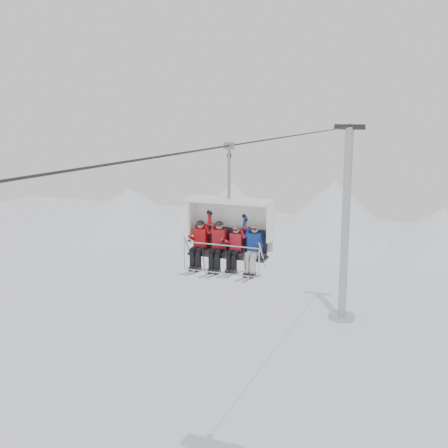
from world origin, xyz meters
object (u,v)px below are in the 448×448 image
at_px(skier_center_right, 235,247).
at_px(skier_far_left, 200,242).
at_px(chairlift_carrier, 231,227).
at_px(skier_far_right, 254,247).
at_px(lift_tower_right, 345,239).
at_px(skier_center_left, 218,244).

bearing_deg(skier_center_right, skier_far_left, 179.45).
relative_size(chairlift_carrier, skier_far_right, 2.36).
height_order(skier_center_right, skier_far_right, skier_far_right).
relative_size(lift_tower_right, skier_center_right, 7.99).
bearing_deg(chairlift_carrier, lift_tower_right, 90.00).
distance_m(skier_center_left, skier_center_right, 0.57).
bearing_deg(skier_far_right, skier_center_right, -178.91).
height_order(chairlift_carrier, skier_center_right, chairlift_carrier).
height_order(skier_center_left, skier_center_right, skier_center_left).
bearing_deg(skier_center_left, skier_center_right, -1.50).
xyz_separation_m(chairlift_carrier, skier_far_right, (0.89, -0.31, -0.52)).
bearing_deg(chairlift_carrier, skier_center_right, -48.81).
bearing_deg(chairlift_carrier, skier_far_left, -161.60).
distance_m(lift_tower_right, skier_center_left, 22.21).
distance_m(skier_far_left, skier_center_left, 0.66).
distance_m(skier_center_left, skier_far_right, 1.17).
bearing_deg(lift_tower_right, skier_far_right, -87.67).
height_order(skier_far_left, skier_far_right, skier_far_left).
xyz_separation_m(skier_far_left, skier_center_right, (1.23, -0.01, -0.04)).
height_order(chairlift_carrier, skier_center_left, chairlift_carrier).
relative_size(skier_center_left, skier_center_right, 1.02).
xyz_separation_m(lift_tower_right, skier_far_left, (-0.94, -21.76, 4.44)).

